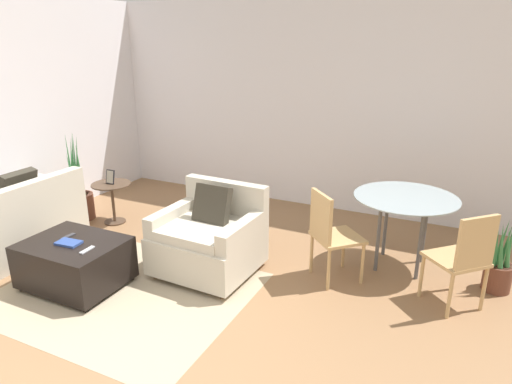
{
  "coord_description": "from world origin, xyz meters",
  "views": [
    {
      "loc": [
        2.14,
        -1.96,
        2.26
      ],
      "look_at": [
        0.23,
        2.02,
        0.75
      ],
      "focal_mm": 32.0,
      "sensor_mm": 36.0,
      "label": 1
    }
  ],
  "objects_px": {
    "potted_plant_small": "(499,269)",
    "tv_remote_secondary": "(87,250)",
    "potted_plant": "(79,198)",
    "dining_table": "(405,206)",
    "picture_frame": "(110,177)",
    "dining_chair_near_right": "(465,255)",
    "armchair": "(210,239)",
    "book_stack": "(69,243)",
    "ottoman": "(75,262)",
    "side_table": "(112,195)",
    "dining_chair_near_left": "(330,231)",
    "tv_remote_primary": "(68,236)"
  },
  "relations": [
    {
      "from": "side_table",
      "to": "tv_remote_primary",
      "type": "bearing_deg",
      "value": -63.59
    },
    {
      "from": "ottoman",
      "to": "dining_table",
      "type": "height_order",
      "value": "dining_table"
    },
    {
      "from": "armchair",
      "to": "tv_remote_secondary",
      "type": "bearing_deg",
      "value": -130.07
    },
    {
      "from": "ottoman",
      "to": "dining_chair_near_right",
      "type": "bearing_deg",
      "value": 19.11
    },
    {
      "from": "book_stack",
      "to": "dining_chair_near_left",
      "type": "bearing_deg",
      "value": 29.25
    },
    {
      "from": "tv_remote_primary",
      "to": "dining_chair_near_left",
      "type": "bearing_deg",
      "value": 25.59
    },
    {
      "from": "book_stack",
      "to": "potted_plant",
      "type": "distance_m",
      "value": 1.84
    },
    {
      "from": "ottoman",
      "to": "side_table",
      "type": "distance_m",
      "value": 1.56
    },
    {
      "from": "tv_remote_secondary",
      "to": "dining_chair_near_right",
      "type": "bearing_deg",
      "value": 21.81
    },
    {
      "from": "picture_frame",
      "to": "dining_chair_near_left",
      "type": "relative_size",
      "value": 0.2
    },
    {
      "from": "dining_chair_near_right",
      "to": "potted_plant_small",
      "type": "distance_m",
      "value": 0.66
    },
    {
      "from": "dining_table",
      "to": "tv_remote_primary",
      "type": "bearing_deg",
      "value": -149.6
    },
    {
      "from": "picture_frame",
      "to": "dining_table",
      "type": "xyz_separation_m",
      "value": [
        3.47,
        0.37,
        0.06
      ]
    },
    {
      "from": "armchair",
      "to": "dining_chair_near_left",
      "type": "distance_m",
      "value": 1.19
    },
    {
      "from": "armchair",
      "to": "tv_remote_secondary",
      "type": "distance_m",
      "value": 1.15
    },
    {
      "from": "potted_plant_small",
      "to": "book_stack",
      "type": "bearing_deg",
      "value": -154.99
    },
    {
      "from": "book_stack",
      "to": "tv_remote_primary",
      "type": "distance_m",
      "value": 0.17
    },
    {
      "from": "book_stack",
      "to": "dining_chair_near_left",
      "type": "distance_m",
      "value": 2.43
    },
    {
      "from": "dining_chair_near_right",
      "to": "dining_chair_near_left",
      "type": "bearing_deg",
      "value": -180.0
    },
    {
      "from": "tv_remote_primary",
      "to": "dining_table",
      "type": "bearing_deg",
      "value": 30.4
    },
    {
      "from": "tv_remote_primary",
      "to": "dining_chair_near_right",
      "type": "distance_m",
      "value": 3.58
    },
    {
      "from": "tv_remote_secondary",
      "to": "potted_plant",
      "type": "xyz_separation_m",
      "value": [
        -1.52,
        1.35,
        -0.18
      ]
    },
    {
      "from": "ottoman",
      "to": "side_table",
      "type": "bearing_deg",
      "value": 119.37
    },
    {
      "from": "armchair",
      "to": "dining_table",
      "type": "height_order",
      "value": "armchair"
    },
    {
      "from": "side_table",
      "to": "dining_chair_near_left",
      "type": "xyz_separation_m",
      "value": [
        2.89,
        -0.22,
        0.15
      ]
    },
    {
      "from": "book_stack",
      "to": "dining_table",
      "type": "xyz_separation_m",
      "value": [
        2.7,
        1.77,
        0.2
      ]
    },
    {
      "from": "potted_plant",
      "to": "dining_chair_near_left",
      "type": "height_order",
      "value": "potted_plant"
    },
    {
      "from": "potted_plant_small",
      "to": "tv_remote_primary",
      "type": "bearing_deg",
      "value": -157.18
    },
    {
      "from": "book_stack",
      "to": "armchair",
      "type": "bearing_deg",
      "value": 40.55
    },
    {
      "from": "tv_remote_primary",
      "to": "potted_plant_small",
      "type": "xyz_separation_m",
      "value": [
        3.73,
        1.57,
        -0.24
      ]
    },
    {
      "from": "dining_chair_near_left",
      "to": "dining_chair_near_right",
      "type": "relative_size",
      "value": 1.0
    },
    {
      "from": "dining_chair_near_left",
      "to": "potted_plant",
      "type": "bearing_deg",
      "value": 177.71
    },
    {
      "from": "potted_plant_small",
      "to": "tv_remote_secondary",
      "type": "bearing_deg",
      "value": -152.97
    },
    {
      "from": "ottoman",
      "to": "dining_chair_near_left",
      "type": "distance_m",
      "value": 2.42
    },
    {
      "from": "dining_chair_near_left",
      "to": "potted_plant_small",
      "type": "height_order",
      "value": "dining_chair_near_left"
    },
    {
      "from": "tv_remote_primary",
      "to": "dining_chair_near_right",
      "type": "relative_size",
      "value": 0.17
    },
    {
      "from": "ottoman",
      "to": "potted_plant_small",
      "type": "xyz_separation_m",
      "value": [
        3.6,
        1.63,
        -0.03
      ]
    },
    {
      "from": "armchair",
      "to": "book_stack",
      "type": "xyz_separation_m",
      "value": [
        -0.99,
        -0.85,
        0.11
      ]
    },
    {
      "from": "potted_plant",
      "to": "dining_table",
      "type": "xyz_separation_m",
      "value": [
        3.97,
        0.45,
        0.38
      ]
    },
    {
      "from": "potted_plant_small",
      "to": "side_table",
      "type": "bearing_deg",
      "value": -176.4
    },
    {
      "from": "dining_chair_near_left",
      "to": "potted_plant_small",
      "type": "relative_size",
      "value": 1.28
    },
    {
      "from": "tv_remote_secondary",
      "to": "dining_chair_near_left",
      "type": "bearing_deg",
      "value": 33.08
    },
    {
      "from": "tv_remote_secondary",
      "to": "dining_chair_near_left",
      "type": "distance_m",
      "value": 2.22
    },
    {
      "from": "tv_remote_secondary",
      "to": "dining_table",
      "type": "bearing_deg",
      "value": 36.31
    },
    {
      "from": "book_stack",
      "to": "potted_plant",
      "type": "xyz_separation_m",
      "value": [
        -1.27,
        1.32,
        -0.18
      ]
    },
    {
      "from": "picture_frame",
      "to": "dining_chair_near_right",
      "type": "xyz_separation_m",
      "value": [
        4.06,
        -0.22,
        -0.09
      ]
    },
    {
      "from": "armchair",
      "to": "tv_remote_primary",
      "type": "distance_m",
      "value": 1.34
    },
    {
      "from": "side_table",
      "to": "dining_chair_near_right",
      "type": "xyz_separation_m",
      "value": [
        4.06,
        -0.22,
        0.15
      ]
    },
    {
      "from": "ottoman",
      "to": "dining_chair_near_left",
      "type": "bearing_deg",
      "value": 28.26
    },
    {
      "from": "potted_plant",
      "to": "dining_table",
      "type": "bearing_deg",
      "value": 6.46
    }
  ]
}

